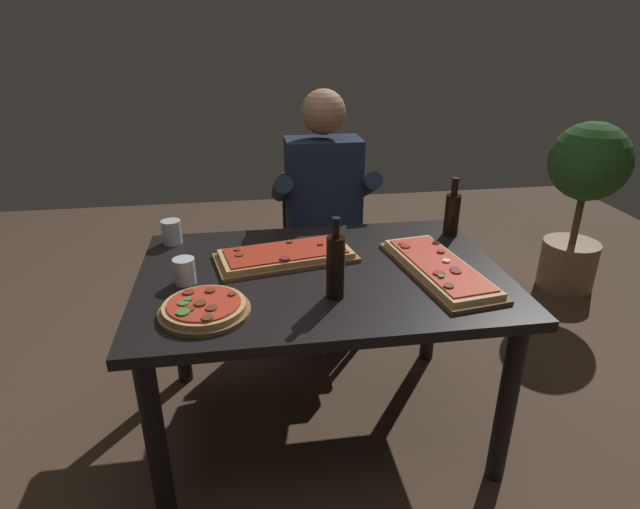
{
  "coord_description": "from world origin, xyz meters",
  "views": [
    {
      "loc": [
        -0.28,
        -1.79,
        1.63
      ],
      "look_at": [
        0.0,
        0.05,
        0.79
      ],
      "focal_mm": 29.35,
      "sensor_mm": 36.0,
      "label": 1
    }
  ],
  "objects_px": {
    "pizza_rectangular_front": "(286,255)",
    "pizza_rectangular_left": "(439,268)",
    "tumbler_near_camera": "(185,272)",
    "wine_bottle_dark": "(336,266)",
    "oil_bottle_amber": "(452,213)",
    "diner_chair": "(321,244)",
    "pizza_round_far": "(204,308)",
    "dining_table": "(322,293)",
    "potted_plant_corner": "(583,191)",
    "tumbler_far_side": "(172,233)",
    "seated_diner": "(325,208)"
  },
  "relations": [
    {
      "from": "oil_bottle_amber",
      "to": "potted_plant_corner",
      "type": "bearing_deg",
      "value": 32.5
    },
    {
      "from": "wine_bottle_dark",
      "to": "potted_plant_corner",
      "type": "distance_m",
      "value": 2.18
    },
    {
      "from": "pizza_round_far",
      "to": "wine_bottle_dark",
      "type": "xyz_separation_m",
      "value": [
        0.45,
        0.05,
        0.1
      ]
    },
    {
      "from": "pizza_round_far",
      "to": "seated_diner",
      "type": "xyz_separation_m",
      "value": [
        0.56,
        0.99,
        -0.02
      ]
    },
    {
      "from": "pizza_rectangular_front",
      "to": "potted_plant_corner",
      "type": "height_order",
      "value": "potted_plant_corner"
    },
    {
      "from": "pizza_rectangular_left",
      "to": "seated_diner",
      "type": "height_order",
      "value": "seated_diner"
    },
    {
      "from": "pizza_round_far",
      "to": "seated_diner",
      "type": "height_order",
      "value": "seated_diner"
    },
    {
      "from": "pizza_rectangular_front",
      "to": "pizza_rectangular_left",
      "type": "height_order",
      "value": "same"
    },
    {
      "from": "pizza_rectangular_front",
      "to": "seated_diner",
      "type": "height_order",
      "value": "seated_diner"
    },
    {
      "from": "pizza_round_far",
      "to": "diner_chair",
      "type": "relative_size",
      "value": 0.35
    },
    {
      "from": "pizza_rectangular_front",
      "to": "tumbler_near_camera",
      "type": "distance_m",
      "value": 0.41
    },
    {
      "from": "wine_bottle_dark",
      "to": "pizza_rectangular_front",
      "type": "bearing_deg",
      "value": 113.09
    },
    {
      "from": "tumbler_near_camera",
      "to": "tumbler_far_side",
      "type": "relative_size",
      "value": 0.94
    },
    {
      "from": "dining_table",
      "to": "oil_bottle_amber",
      "type": "xyz_separation_m",
      "value": [
        0.63,
        0.29,
        0.2
      ]
    },
    {
      "from": "pizza_rectangular_left",
      "to": "tumbler_near_camera",
      "type": "xyz_separation_m",
      "value": [
        -0.96,
        0.06,
        0.02
      ]
    },
    {
      "from": "oil_bottle_amber",
      "to": "diner_chair",
      "type": "bearing_deg",
      "value": 131.76
    },
    {
      "from": "pizza_round_far",
      "to": "tumbler_far_side",
      "type": "xyz_separation_m",
      "value": [
        -0.17,
        0.63,
        0.03
      ]
    },
    {
      "from": "oil_bottle_amber",
      "to": "tumbler_near_camera",
      "type": "relative_size",
      "value": 2.74
    },
    {
      "from": "wine_bottle_dark",
      "to": "diner_chair",
      "type": "xyz_separation_m",
      "value": [
        0.11,
        1.06,
        -0.37
      ]
    },
    {
      "from": "pizza_round_far",
      "to": "wine_bottle_dark",
      "type": "height_order",
      "value": "wine_bottle_dark"
    },
    {
      "from": "pizza_round_far",
      "to": "diner_chair",
      "type": "xyz_separation_m",
      "value": [
        0.56,
        1.11,
        -0.27
      ]
    },
    {
      "from": "wine_bottle_dark",
      "to": "diner_chair",
      "type": "relative_size",
      "value": 0.34
    },
    {
      "from": "diner_chair",
      "to": "pizza_rectangular_left",
      "type": "bearing_deg",
      "value": -71.4
    },
    {
      "from": "oil_bottle_amber",
      "to": "wine_bottle_dark",
      "type": "bearing_deg",
      "value": -141.29
    },
    {
      "from": "tumbler_far_side",
      "to": "diner_chair",
      "type": "relative_size",
      "value": 0.12
    },
    {
      "from": "oil_bottle_amber",
      "to": "potted_plant_corner",
      "type": "relative_size",
      "value": 0.24
    },
    {
      "from": "dining_table",
      "to": "tumbler_near_camera",
      "type": "xyz_separation_m",
      "value": [
        -0.51,
        -0.02,
        0.14
      ]
    },
    {
      "from": "wine_bottle_dark",
      "to": "dining_table",
      "type": "bearing_deg",
      "value": 94.26
    },
    {
      "from": "wine_bottle_dark",
      "to": "tumbler_near_camera",
      "type": "xyz_separation_m",
      "value": [
        -0.53,
        0.19,
        -0.08
      ]
    },
    {
      "from": "pizza_rectangular_left",
      "to": "wine_bottle_dark",
      "type": "distance_m",
      "value": 0.46
    },
    {
      "from": "pizza_round_far",
      "to": "wine_bottle_dark",
      "type": "bearing_deg",
      "value": 6.56
    },
    {
      "from": "dining_table",
      "to": "diner_chair",
      "type": "bearing_deg",
      "value": 81.48
    },
    {
      "from": "wine_bottle_dark",
      "to": "potted_plant_corner",
      "type": "bearing_deg",
      "value": 34.76
    },
    {
      "from": "oil_bottle_amber",
      "to": "diner_chair",
      "type": "xyz_separation_m",
      "value": [
        -0.5,
        0.56,
        -0.36
      ]
    },
    {
      "from": "wine_bottle_dark",
      "to": "tumbler_near_camera",
      "type": "bearing_deg",
      "value": 160.51
    },
    {
      "from": "pizza_round_far",
      "to": "potted_plant_corner",
      "type": "xyz_separation_m",
      "value": [
        2.23,
        1.29,
        -0.1
      ]
    },
    {
      "from": "pizza_rectangular_left",
      "to": "seated_diner",
      "type": "relative_size",
      "value": 0.48
    },
    {
      "from": "pizza_rectangular_front",
      "to": "seated_diner",
      "type": "bearing_deg",
      "value": 67.1
    },
    {
      "from": "pizza_rectangular_front",
      "to": "pizza_round_far",
      "type": "distance_m",
      "value": 0.49
    },
    {
      "from": "pizza_rectangular_left",
      "to": "pizza_round_far",
      "type": "bearing_deg",
      "value": -168.6
    },
    {
      "from": "seated_diner",
      "to": "potted_plant_corner",
      "type": "xyz_separation_m",
      "value": [
        1.67,
        0.3,
        -0.08
      ]
    },
    {
      "from": "tumbler_near_camera",
      "to": "tumbler_far_side",
      "type": "distance_m",
      "value": 0.41
    },
    {
      "from": "seated_diner",
      "to": "tumbler_far_side",
      "type": "bearing_deg",
      "value": -153.93
    },
    {
      "from": "pizza_round_far",
      "to": "tumbler_near_camera",
      "type": "bearing_deg",
      "value": 108.69
    },
    {
      "from": "dining_table",
      "to": "tumbler_far_side",
      "type": "bearing_deg",
      "value": 147.64
    },
    {
      "from": "pizza_round_far",
      "to": "tumbler_far_side",
      "type": "height_order",
      "value": "tumbler_far_side"
    },
    {
      "from": "tumbler_far_side",
      "to": "pizza_rectangular_left",
      "type": "bearing_deg",
      "value": -23.75
    },
    {
      "from": "pizza_rectangular_front",
      "to": "diner_chair",
      "type": "bearing_deg",
      "value": 70.59
    },
    {
      "from": "pizza_rectangular_front",
      "to": "tumbler_far_side",
      "type": "height_order",
      "value": "tumbler_far_side"
    },
    {
      "from": "oil_bottle_amber",
      "to": "pizza_rectangular_left",
      "type": "bearing_deg",
      "value": -117.19
    }
  ]
}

